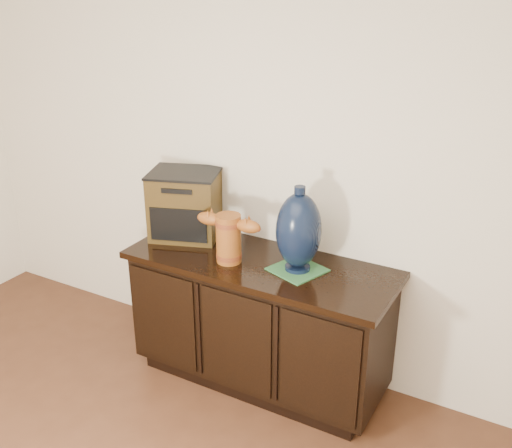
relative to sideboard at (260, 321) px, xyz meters
The scene contains 6 objects.
sideboard is the anchor object (origin of this frame).
terracotta_vessel 0.54m from the sideboard, 152.71° to the right, with size 0.37×0.14×0.26m.
tv_radio 0.78m from the sideboard, behind, with size 0.47×0.42×0.39m.
green_mat 0.43m from the sideboard, ahead, with size 0.24×0.24×0.01m, color #2F6837.
lamp_base 0.63m from the sideboard, ahead, with size 0.30×0.30×0.45m.
spray_can 0.50m from the sideboard, 158.11° to the left, with size 0.05×0.05×0.16m.
Camera 1 is at (1.37, -0.26, 2.18)m, focal length 42.00 mm.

